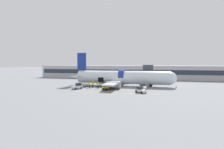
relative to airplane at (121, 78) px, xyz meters
The scene contains 20 objects.
ground_plane 5.63m from the airplane, 78.62° to the right, with size 500.00×500.00×0.00m, color slate.
apron_marking_line 13.26m from the airplane, 82.73° to the right, with size 19.54×1.64×0.01m.
terminal_strip 29.01m from the airplane, 88.05° to the left, with size 91.47×11.54×5.90m.
jet_bridge_stub 11.59m from the airplane, 44.21° to the left, with size 3.12×13.93×6.49m.
airplane is the anchor object (origin of this frame).
baggage_tug_lead 13.46m from the airplane, 57.59° to the right, with size 2.87×2.78×1.49m.
baggage_tug_mid 8.84m from the airplane, 34.44° to the right, with size 2.44×3.14×1.38m.
baggage_tug_rear 13.84m from the airplane, 137.00° to the right, with size 2.50×3.10×1.63m.
baggage_tug_spare 9.66m from the airplane, 101.95° to the right, with size 2.08×2.58×1.73m.
baggage_cart_loading 6.70m from the airplane, 142.21° to the right, with size 3.65×2.32×1.20m.
baggage_cart_queued 11.53m from the airplane, 153.83° to the right, with size 3.67×2.17×0.90m.
ground_crew_loader_a 9.32m from the airplane, 139.75° to the right, with size 0.58×0.48×1.68m.
ground_crew_loader_b 8.66m from the airplane, 158.97° to the right, with size 0.59×0.50×1.70m.
ground_crew_driver 4.08m from the airplane, 107.36° to the right, with size 0.59×0.52×1.73m.
ground_crew_supervisor 8.62m from the airplane, 125.62° to the right, with size 0.42×0.61×1.76m.
ground_crew_helper 10.27m from the airplane, 139.20° to the right, with size 0.56×0.56×1.74m.
suitcase_on_tarmac_upright 5.32m from the airplane, 124.84° to the right, with size 0.37×0.26×0.66m.
safety_cone_nose 16.31m from the airplane, ahead, with size 0.51×0.51×0.72m.
safety_cone_engine_left 12.80m from the airplane, 91.62° to the right, with size 0.52×0.52×0.60m.
safety_cone_wingtip 6.67m from the airplane, 79.22° to the right, with size 0.50×0.50×0.62m.
Camera 1 is at (9.86, -47.57, 6.91)m, focal length 28.00 mm.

